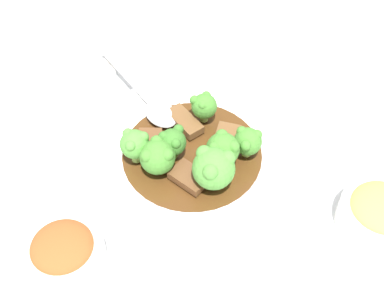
% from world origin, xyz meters
% --- Properties ---
extents(ground_plane, '(4.00, 4.00, 0.00)m').
position_xyz_m(ground_plane, '(0.00, 0.00, 0.00)').
color(ground_plane, silver).
extents(main_plate, '(0.30, 0.30, 0.02)m').
position_xyz_m(main_plate, '(0.00, 0.00, 0.01)').
color(main_plate, white).
rests_on(main_plate, ground_plane).
extents(beef_strip_0, '(0.05, 0.06, 0.01)m').
position_xyz_m(beef_strip_0, '(0.05, 0.01, 0.02)').
color(beef_strip_0, brown).
rests_on(beef_strip_0, main_plate).
extents(beef_strip_1, '(0.06, 0.03, 0.01)m').
position_xyz_m(beef_strip_1, '(-0.03, 0.04, 0.02)').
color(beef_strip_1, brown).
rests_on(beef_strip_1, main_plate).
extents(beef_strip_2, '(0.06, 0.05, 0.01)m').
position_xyz_m(beef_strip_2, '(0.01, -0.06, 0.02)').
color(beef_strip_2, brown).
rests_on(beef_strip_2, main_plate).
extents(beef_strip_3, '(0.06, 0.06, 0.01)m').
position_xyz_m(beef_strip_3, '(-0.04, -0.02, 0.03)').
color(beef_strip_3, brown).
rests_on(beef_strip_3, main_plate).
extents(broccoli_floret_0, '(0.04, 0.04, 0.04)m').
position_xyz_m(broccoli_floret_0, '(-0.02, 0.07, 0.05)').
color(broccoli_floret_0, '#7FA84C').
rests_on(broccoli_floret_0, main_plate).
extents(broccoli_floret_1, '(0.04, 0.04, 0.04)m').
position_xyz_m(broccoli_floret_1, '(-0.06, -0.00, 0.05)').
color(broccoli_floret_1, '#8EB756').
rests_on(broccoli_floret_1, main_plate).
extents(broccoli_floret_2, '(0.05, 0.05, 0.05)m').
position_xyz_m(broccoli_floret_2, '(0.04, -0.03, 0.05)').
color(broccoli_floret_2, '#7FA84C').
rests_on(broccoli_floret_2, main_plate).
extents(broccoli_floret_3, '(0.04, 0.04, 0.05)m').
position_xyz_m(broccoli_floret_3, '(0.03, -0.07, 0.05)').
color(broccoli_floret_3, '#7FA84C').
rests_on(broccoli_floret_3, main_plate).
extents(broccoli_floret_4, '(0.04, 0.04, 0.05)m').
position_xyz_m(broccoli_floret_4, '(0.01, -0.02, 0.05)').
color(broccoli_floret_4, '#7FA84C').
rests_on(broccoli_floret_4, main_plate).
extents(broccoli_floret_5, '(0.04, 0.04, 0.05)m').
position_xyz_m(broccoli_floret_5, '(0.01, 0.04, 0.05)').
color(broccoli_floret_5, '#8EB756').
rests_on(broccoli_floret_5, main_plate).
extents(broccoli_floret_6, '(0.05, 0.05, 0.06)m').
position_xyz_m(broccoli_floret_6, '(0.05, 0.04, 0.05)').
color(broccoli_floret_6, '#8EB756').
rests_on(broccoli_floret_6, main_plate).
extents(serving_spoon, '(0.15, 0.17, 0.01)m').
position_xyz_m(serving_spoon, '(-0.06, -0.07, 0.03)').
color(serving_spoon, '#B7B7BC').
rests_on(serving_spoon, main_plate).
extents(side_bowl_kimchi, '(0.09, 0.09, 0.05)m').
position_xyz_m(side_bowl_kimchi, '(0.19, -0.10, 0.03)').
color(side_bowl_kimchi, white).
rests_on(side_bowl_kimchi, ground_plane).
extents(side_bowl_appetizer, '(0.10, 0.10, 0.05)m').
position_xyz_m(side_bowl_appetizer, '(0.03, 0.25, 0.03)').
color(side_bowl_appetizer, white).
rests_on(side_bowl_appetizer, ground_plane).
extents(sauce_dish, '(0.07, 0.07, 0.01)m').
position_xyz_m(sauce_dish, '(-0.11, -0.20, 0.01)').
color(sauce_dish, white).
rests_on(sauce_dish, ground_plane).
extents(paper_napkin, '(0.12, 0.10, 0.01)m').
position_xyz_m(paper_napkin, '(-0.24, -0.02, 0.00)').
color(paper_napkin, white).
rests_on(paper_napkin, ground_plane).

